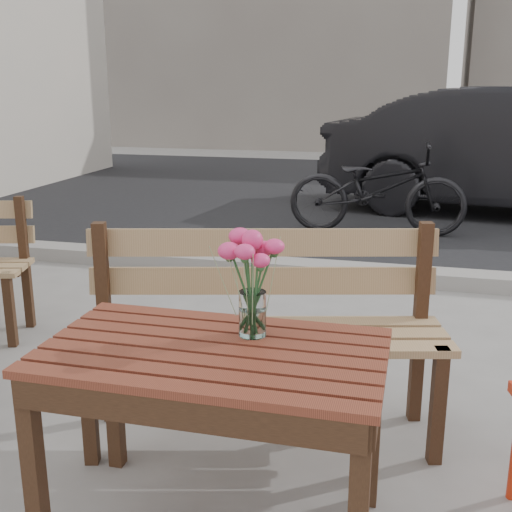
% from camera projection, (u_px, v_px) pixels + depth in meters
% --- Properties ---
extents(street, '(30.00, 8.12, 0.12)m').
position_uv_depth(street, '(366.00, 223.00, 7.08)').
color(street, black).
rests_on(street, ground).
extents(main_table, '(1.13, 0.66, 0.69)m').
position_uv_depth(main_table, '(213.00, 380.00, 2.13)').
color(main_table, '#572417').
rests_on(main_table, ground).
extents(main_bench, '(1.62, 0.83, 0.97)m').
position_uv_depth(main_bench, '(263.00, 307.00, 2.79)').
color(main_bench, '#A07E53').
rests_on(main_bench, ground).
extents(main_vase, '(0.20, 0.20, 0.37)m').
position_uv_depth(main_vase, '(252.00, 271.00, 2.14)').
color(main_vase, white).
rests_on(main_vase, main_table).
extents(bicycle, '(1.82, 0.68, 0.95)m').
position_uv_depth(bicycle, '(377.00, 188.00, 6.59)').
color(bicycle, black).
rests_on(bicycle, ground).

